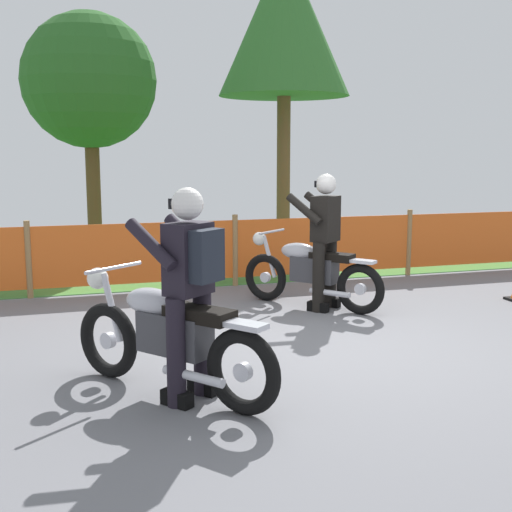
% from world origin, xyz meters
% --- Properties ---
extents(ground, '(24.00, 24.00, 0.02)m').
position_xyz_m(ground, '(0.00, 0.00, -0.01)').
color(ground, slate).
extents(grass_verge, '(24.00, 5.91, 0.01)m').
position_xyz_m(grass_verge, '(0.00, 6.20, 0.01)').
color(grass_verge, '#427A33').
rests_on(grass_verge, ground).
extents(barrier_fence, '(11.56, 0.08, 1.05)m').
position_xyz_m(barrier_fence, '(0.00, 3.25, 0.54)').
color(barrier_fence, '#997547').
rests_on(barrier_fence, ground).
extents(tree_leftmost, '(2.60, 2.60, 4.61)m').
position_xyz_m(tree_leftmost, '(-1.74, 7.52, 3.29)').
color(tree_leftmost, brown).
rests_on(tree_leftmost, ground).
extents(tree_near_left, '(2.68, 2.68, 6.06)m').
position_xyz_m(tree_near_left, '(2.11, 7.12, 4.54)').
color(tree_near_left, brown).
rests_on(tree_near_left, ground).
extents(motorcycle_lead, '(1.40, 1.73, 1.00)m').
position_xyz_m(motorcycle_lead, '(-1.67, -0.83, 0.49)').
color(motorcycle_lead, black).
rests_on(motorcycle_lead, ground).
extents(motorcycle_trailing, '(1.34, 1.61, 0.94)m').
position_xyz_m(motorcycle_trailing, '(0.55, 1.66, 0.46)').
color(motorcycle_trailing, black).
rests_on(motorcycle_trailing, ground).
extents(rider_lead, '(0.74, 0.78, 1.69)m').
position_xyz_m(rider_lead, '(-1.53, -1.01, 0.95)').
color(rider_lead, black).
rests_on(rider_lead, ground).
extents(rider_trailing, '(0.72, 0.73, 1.69)m').
position_xyz_m(rider_trailing, '(0.67, 1.51, 0.92)').
color(rider_trailing, black).
rests_on(rider_trailing, ground).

